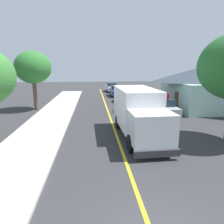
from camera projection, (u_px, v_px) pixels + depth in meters
sidewalk_curb at (5, 177)px, 8.53m from camera, size 3.60×60.00×0.15m
centre_line_yellow at (115, 131)px, 14.88m from camera, size 0.16×56.00×0.01m
box_truck at (138, 111)px, 13.44m from camera, size 2.62×7.25×3.20m
parked_car_near at (130, 105)px, 20.57m from camera, size 1.84×4.42×1.67m
parked_car_mid at (124, 96)px, 26.71m from camera, size 1.85×4.42×1.67m
parked_car_far at (116, 91)px, 32.36m from camera, size 1.81×4.41×1.67m
parked_car_furthest at (111, 87)px, 38.02m from camera, size 2.00×4.48×1.67m
parked_van_across at (163, 108)px, 19.34m from camera, size 1.83×4.41×1.67m
stop_sign at (165, 102)px, 16.37m from camera, size 0.80×0.10×2.65m
house_across_street at (220, 84)px, 22.46m from camera, size 11.84×8.77×5.29m
street_tree_down_block at (33, 68)px, 21.21m from camera, size 3.78×3.78×6.28m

